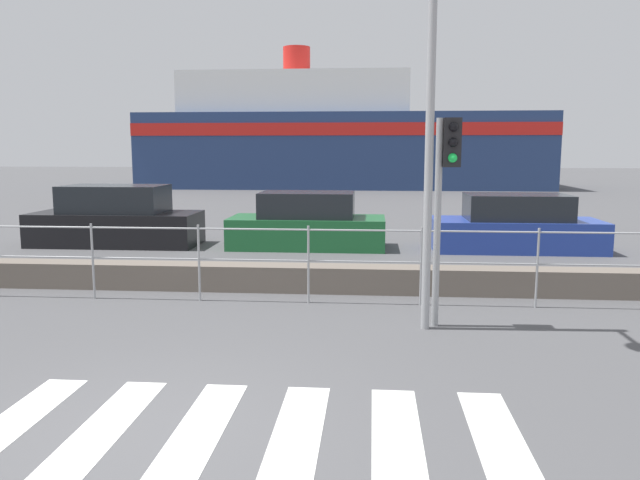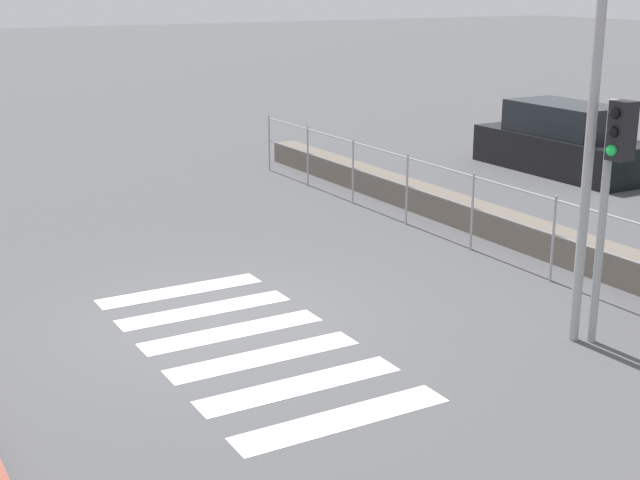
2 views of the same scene
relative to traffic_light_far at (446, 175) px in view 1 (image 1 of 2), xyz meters
name	(u,v)px [view 1 (image 1 of 2)]	position (x,y,z in m)	size (l,w,h in m)	color
ground_plane	(152,433)	(-3.00, -3.72, -2.19)	(160.00, 160.00, 0.00)	#4C4C4F
crosswalk	(246,437)	(-2.14, -3.72, -2.18)	(4.95, 2.40, 0.01)	silver
seawall	(263,277)	(-3.00, 2.09, -1.95)	(18.55, 0.55, 0.47)	#6B6056
harbor_fence	(253,252)	(-3.00, 1.21, -1.34)	(16.74, 0.04, 1.30)	#9EA0A3
traffic_light_far	(446,175)	(0.00, 0.00, 0.00)	(0.34, 0.32, 2.98)	#9EA0A3
streetlamp	(433,65)	(-0.26, -0.32, 1.46)	(0.32, 1.03, 5.88)	#9EA0A3
ferry_boat	(334,140)	(-3.64, 33.48, 0.96)	(26.20, 8.27, 9.22)	navy
parked_car_black	(116,220)	(-7.84, 7.08, -1.51)	(4.39, 1.70, 1.60)	black
parked_car_green	(307,224)	(-2.71, 7.08, -1.57)	(4.01, 1.72, 1.45)	#1E6633
parked_car_blue	(516,227)	(2.60, 7.08, -1.58)	(4.18, 1.75, 1.42)	#233D9E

